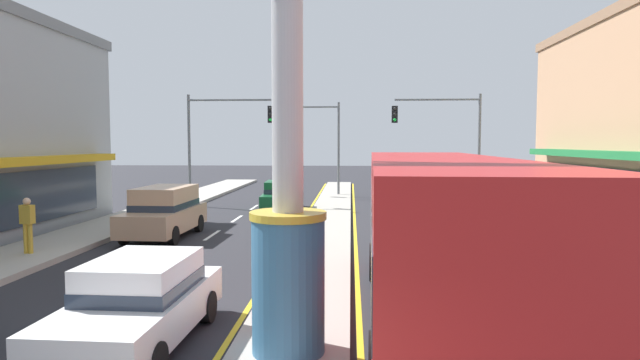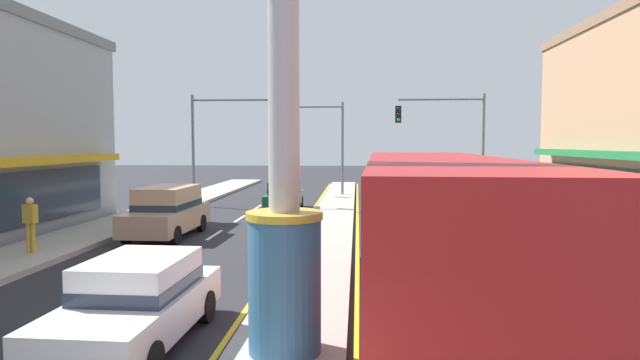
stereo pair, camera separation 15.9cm
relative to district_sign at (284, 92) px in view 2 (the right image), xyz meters
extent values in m
cube|color=#A39E93|center=(0.00, 11.42, -4.26)|extent=(2.00, 52.00, 0.14)
cube|color=#ADA89E|center=(-8.97, 9.42, -4.24)|extent=(2.73, 60.00, 0.18)
cube|color=#ADA89E|center=(8.97, 9.42, -4.24)|extent=(2.73, 60.00, 0.18)
cube|color=silver|center=(-4.30, 2.62, -4.33)|extent=(0.14, 2.20, 0.01)
cube|color=silver|center=(-4.30, 7.02, -4.33)|extent=(0.14, 2.20, 0.01)
cube|color=silver|center=(-4.30, 11.42, -4.33)|extent=(0.14, 2.20, 0.01)
cube|color=silver|center=(-4.30, 15.82, -4.33)|extent=(0.14, 2.20, 0.01)
cube|color=silver|center=(-4.30, 20.22, -4.33)|extent=(0.14, 2.20, 0.01)
cube|color=silver|center=(-4.30, 24.62, -4.33)|extent=(0.14, 2.20, 0.01)
cube|color=silver|center=(4.30, 2.62, -4.33)|extent=(0.14, 2.20, 0.01)
cube|color=silver|center=(4.30, 7.02, -4.33)|extent=(0.14, 2.20, 0.01)
cube|color=silver|center=(4.30, 11.42, -4.33)|extent=(0.14, 2.20, 0.01)
cube|color=silver|center=(4.30, 15.82, -4.33)|extent=(0.14, 2.20, 0.01)
cube|color=silver|center=(4.30, 20.22, -4.33)|extent=(0.14, 2.20, 0.01)
cube|color=silver|center=(4.30, 24.62, -4.33)|extent=(0.14, 2.20, 0.01)
cube|color=yellow|center=(-1.18, 11.42, -4.33)|extent=(0.12, 52.00, 0.01)
cube|color=yellow|center=(1.18, 11.42, -4.33)|extent=(0.12, 52.00, 0.01)
cylinder|color=#33668C|center=(0.00, 0.00, -3.10)|extent=(1.18, 1.18, 2.17)
cylinder|color=gold|center=(0.00, 0.00, -1.95)|extent=(1.24, 1.24, 0.12)
cylinder|color=#B7B7BC|center=(0.00, 0.00, 0.20)|extent=(0.50, 0.50, 4.43)
cube|color=#1E7038|center=(11.18, 11.25, -1.26)|extent=(0.90, 19.65, 0.30)
cylinder|color=slate|center=(-8.00, 20.62, -1.23)|extent=(0.16, 0.16, 6.20)
cylinder|color=slate|center=(-5.69, 20.62, 1.57)|extent=(4.62, 0.12, 0.12)
cube|color=black|center=(-3.38, 20.46, 0.76)|extent=(0.32, 0.24, 0.92)
sphere|color=black|center=(-3.38, 20.32, 1.06)|extent=(0.17, 0.17, 0.17)
sphere|color=black|center=(-3.38, 20.32, 0.76)|extent=(0.17, 0.17, 0.17)
sphere|color=#19D83F|center=(-3.38, 20.32, 0.46)|extent=(0.17, 0.17, 0.17)
cylinder|color=slate|center=(8.00, 21.02, -1.23)|extent=(0.16, 0.16, 6.20)
cylinder|color=slate|center=(5.69, 21.02, 1.57)|extent=(4.62, 0.12, 0.12)
cube|color=black|center=(3.38, 20.86, 0.76)|extent=(0.32, 0.24, 0.92)
sphere|color=black|center=(3.38, 20.72, 1.06)|extent=(0.17, 0.17, 0.17)
sphere|color=black|center=(3.38, 20.72, 0.76)|extent=(0.17, 0.17, 0.17)
sphere|color=#19D83F|center=(3.38, 20.72, 0.46)|extent=(0.17, 0.17, 0.17)
cylinder|color=slate|center=(0.18, 26.54, -1.23)|extent=(0.16, 0.16, 6.20)
cylinder|color=slate|center=(-1.80, 26.54, 1.57)|extent=(3.96, 0.12, 0.12)
cube|color=black|center=(-3.78, 26.38, 0.76)|extent=(0.32, 0.24, 0.92)
sphere|color=black|center=(-3.78, 26.24, 1.06)|extent=(0.17, 0.17, 0.17)
sphere|color=black|center=(-3.78, 26.24, 0.76)|extent=(0.17, 0.17, 0.17)
sphere|color=#19D83F|center=(-3.78, 26.24, 0.46)|extent=(0.17, 0.17, 0.17)
cube|color=#B21E1E|center=(2.65, 1.57, -2.52)|extent=(2.91, 11.28, 2.90)
cube|color=#283342|center=(2.65, 1.57, -2.22)|extent=(2.93, 11.06, 0.90)
cube|color=#283342|center=(2.86, 7.13, -2.27)|extent=(2.30, 0.16, 1.40)
cube|color=black|center=(2.86, 7.13, -1.27)|extent=(1.75, 0.14, 0.30)
cylinder|color=black|center=(1.63, 5.08, -3.85)|extent=(0.32, 0.97, 0.96)
cylinder|color=black|center=(3.93, 5.00, -3.85)|extent=(0.32, 0.97, 0.96)
cube|color=white|center=(-2.65, 0.39, -3.73)|extent=(1.86, 4.34, 0.66)
cube|color=white|center=(-2.65, 0.56, -3.10)|extent=(1.60, 2.19, 0.60)
cube|color=#283342|center=(-2.65, 0.56, -3.28)|extent=(1.64, 2.21, 0.24)
cylinder|color=black|center=(-3.49, -0.92, -4.02)|extent=(0.23, 0.63, 0.62)
cylinder|color=black|center=(-1.81, 1.70, -4.02)|extent=(0.23, 0.63, 0.62)
cylinder|color=black|center=(-3.43, 1.74, -4.02)|extent=(0.23, 0.63, 0.62)
cube|color=#14562D|center=(-2.65, 18.93, -3.73)|extent=(1.97, 4.38, 0.66)
cube|color=#14562D|center=(-2.66, 19.11, -3.10)|extent=(1.65, 2.22, 0.60)
cube|color=#283342|center=(-2.66, 19.11, -3.28)|extent=(1.69, 2.25, 0.24)
cylinder|color=black|center=(-1.77, 17.64, -4.02)|extent=(0.25, 0.63, 0.62)
cylinder|color=black|center=(-3.39, 17.56, -4.02)|extent=(0.25, 0.63, 0.62)
cylinder|color=black|center=(-1.91, 20.31, -4.02)|extent=(0.25, 0.63, 0.62)
cylinder|color=black|center=(-3.53, 20.22, -4.02)|extent=(0.25, 0.63, 0.62)
cube|color=tan|center=(-5.95, 10.79, -3.63)|extent=(2.00, 4.64, 0.80)
cube|color=tan|center=(-5.95, 10.98, -2.83)|extent=(1.73, 2.89, 0.80)
cube|color=#283342|center=(-5.95, 10.98, -3.11)|extent=(1.77, 2.92, 0.24)
cylinder|color=black|center=(-5.11, 9.35, -3.99)|extent=(0.23, 0.68, 0.68)
cylinder|color=black|center=(-6.85, 9.39, -3.99)|extent=(0.23, 0.68, 0.68)
cylinder|color=black|center=(-5.05, 12.20, -3.99)|extent=(0.23, 0.68, 0.68)
cylinder|color=black|center=(-6.79, 12.24, -3.99)|extent=(0.23, 0.68, 0.68)
cube|color=silver|center=(5.95, 14.42, -3.73)|extent=(2.01, 4.40, 0.66)
cube|color=silver|center=(5.94, 14.25, -3.10)|extent=(1.67, 2.24, 0.60)
cube|color=#283342|center=(5.94, 14.25, -3.28)|extent=(1.71, 2.26, 0.24)
cylinder|color=black|center=(5.22, 15.80, -4.02)|extent=(0.26, 0.63, 0.62)
cylinder|color=black|center=(6.84, 15.71, -4.02)|extent=(0.26, 0.63, 0.62)
cylinder|color=black|center=(5.06, 13.14, -4.02)|extent=(0.26, 0.63, 0.62)
cylinder|color=black|center=(6.68, 13.04, -4.02)|extent=(0.26, 0.63, 0.62)
cylinder|color=gold|center=(-8.85, 6.97, -3.69)|extent=(0.14, 0.14, 0.91)
cylinder|color=gold|center=(-8.71, 6.97, -3.69)|extent=(0.14, 0.14, 0.91)
cube|color=gold|center=(-8.78, 6.97, -2.95)|extent=(0.43, 0.29, 0.57)
sphere|color=beige|center=(-8.78, 6.97, -2.56)|extent=(0.22, 0.22, 0.22)
camera|label=1|loc=(1.00, -8.35, -0.79)|focal=29.67mm
camera|label=2|loc=(1.16, -8.34, -0.79)|focal=29.67mm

